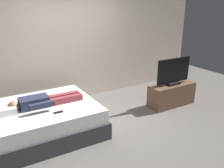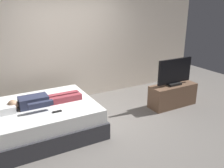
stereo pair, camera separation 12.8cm
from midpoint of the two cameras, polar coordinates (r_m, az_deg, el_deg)
The scene contains 8 objects.
ground_plane at distance 4.63m, azimuth -2.88°, elevation -10.05°, with size 10.00×10.00×0.00m, color slate.
back_wall at distance 5.78m, azimuth -7.36°, elevation 10.45°, with size 6.40×0.10×2.80m, color beige.
bed at distance 4.47m, azimuth -17.10°, elevation -8.26°, with size 1.93×1.58×0.54m.
pillow at distance 4.25m, azimuth -26.00°, elevation -5.81°, with size 0.48×0.34×0.12m, color white.
person at distance 4.32m, azimuth -17.15°, elevation -4.00°, with size 1.26×0.46×0.18m.
remote at distance 4.02m, azimuth -13.53°, elevation -6.55°, with size 0.15×0.04×0.02m, color black.
tv_stand at distance 5.58m, azimuth 13.34°, elevation -2.48°, with size 1.10×0.40×0.50m, color brown.
tv at distance 5.41m, azimuth 13.76°, elevation 2.80°, with size 0.88×0.20×0.59m.
Camera 1 is at (-1.91, -3.56, 2.25)m, focal length 38.40 mm.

